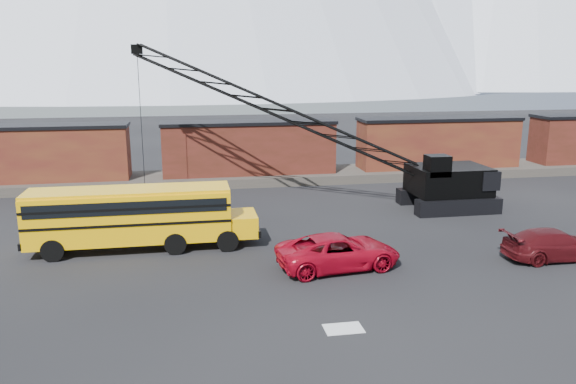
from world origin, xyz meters
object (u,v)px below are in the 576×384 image
object	(u,v)px
maroon_suv	(555,244)
crawler_crane	(287,114)
school_bus	(137,215)
red_pickup	(339,251)

from	to	relation	value
maroon_suv	crawler_crane	bearing A→B (deg)	41.90
maroon_suv	school_bus	bearing A→B (deg)	75.88
school_bus	crawler_crane	xyz separation A→B (m)	(9.03, 7.27, 4.33)
red_pickup	maroon_suv	xyz separation A→B (m)	(10.68, -0.69, -0.06)
maroon_suv	red_pickup	bearing A→B (deg)	86.47
school_bus	crawler_crane	world-z (taller)	crawler_crane
school_bus	maroon_suv	xyz separation A→B (m)	(20.06, -5.12, -1.05)
school_bus	red_pickup	bearing A→B (deg)	-25.25
red_pickup	crawler_crane	size ratio (longest dim) A/B	0.25
red_pickup	maroon_suv	bearing A→B (deg)	-100.82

